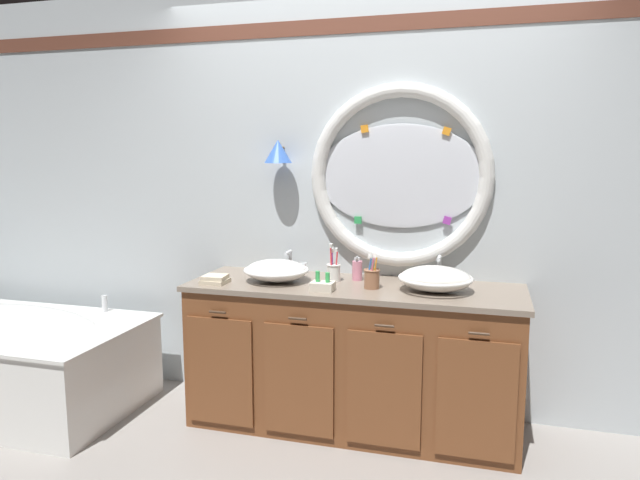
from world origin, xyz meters
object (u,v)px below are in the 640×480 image
Objects in this scene: toothbrush_holder_right at (372,278)px; folded_hand_towel at (215,279)px; toothbrush_holder_left at (334,271)px; bathtub at (3,354)px; sink_basin_right at (435,279)px; soap_dispenser at (357,270)px; sink_basin_left at (276,270)px; toiletry_basket at (323,285)px.

toothbrush_holder_right is 1.44× the size of folded_hand_towel.
folded_hand_towel is (-0.64, -0.25, -0.04)m from toothbrush_holder_left.
sink_basin_right is at bearing 6.50° from bathtub.
toothbrush_holder_left is 0.14m from soap_dispenser.
folded_hand_towel is at bearing -158.06° from soap_dispenser.
sink_basin_right is at bearing 6.96° from folded_hand_towel.
sink_basin_left is at bearing 180.00° from sink_basin_right.
sink_basin_left is 1.71× the size of toothbrush_holder_left.
toothbrush_holder_left is 0.25m from toiletry_basket.
toiletry_basket is at bearing -25.51° from sink_basin_left.
sink_basin_right is 2.87× the size of folded_hand_towel.
toiletry_basket is (-0.25, -0.13, -0.03)m from toothbrush_holder_right.
bathtub is 2.29m from soap_dispenser.
bathtub is at bearing -173.13° from toothbrush_holder_right.
toothbrush_holder_right is 0.90m from folded_hand_towel.
sink_basin_right is 0.60m from toothbrush_holder_left.
toothbrush_holder_right is (0.57, -0.02, -0.00)m from sink_basin_left.
toiletry_basket is at bearing -165.30° from sink_basin_right.
bathtub is at bearing -175.93° from toiletry_basket.
sink_basin_left is at bearing -160.53° from soap_dispenser.
soap_dispenser reaches higher than folded_hand_towel.
sink_basin_right reaches higher than sink_basin_left.
toothbrush_holder_left reaches higher than soap_dispenser.
sink_basin_left is at bearing 177.57° from toothbrush_holder_right.
folded_hand_towel is at bearing 179.61° from toiletry_basket.
toiletry_basket is at bearing -152.03° from toothbrush_holder_right.
bathtub is 12.23× the size of folded_hand_towel.
sink_basin_left is 0.48m from soap_dispenser.
sink_basin_left is 2.65× the size of soap_dispenser.
toiletry_basket is (-0.12, -0.31, -0.03)m from soap_dispenser.
soap_dispenser is at bearing 68.50° from toiletry_basket.
toothbrush_holder_right is 0.22m from soap_dispenser.
folded_hand_towel is (-1.23, -0.15, -0.05)m from sink_basin_right.
toothbrush_holder_right is at bearing 27.97° from toiletry_basket.
folded_hand_towel is (-0.32, -0.15, -0.04)m from sink_basin_left.
bathtub is at bearing -168.06° from soap_dispenser.
toothbrush_holder_right is (2.29, 0.28, 0.57)m from bathtub.
toothbrush_holder_right is at bearing 8.08° from folded_hand_towel.
toiletry_basket is at bearing -0.39° from folded_hand_towel.
toothbrush_holder_left reaches higher than sink_basin_right.
sink_basin_left is 0.36m from folded_hand_towel.
sink_basin_left is (1.72, 0.30, 0.58)m from bathtub.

